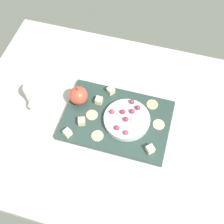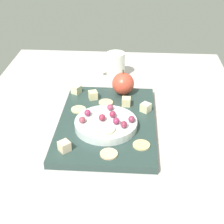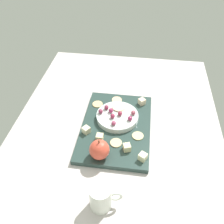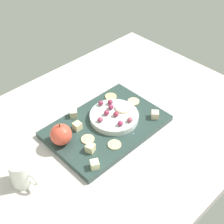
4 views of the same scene
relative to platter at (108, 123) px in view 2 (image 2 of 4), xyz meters
The scene contains 24 objects.
table 2.82cm from the platter, 20.31° to the right, with size 110.90×81.25×3.59cm, color #BEB3B1.
platter is the anchor object (origin of this frame).
serving_dish 4.24cm from the platter, ahead, with size 16.55×16.55×2.08cm, color silver.
apple_whole 16.51cm from the platter, 167.29° to the left, with size 6.85×6.85×6.85cm, color #D44A36.
apple_stem 18.00cm from the platter, 167.29° to the left, with size 0.50×0.50×1.20cm, color brown.
cheese_cube_0 18.57cm from the platter, 143.20° to the right, with size 2.47×2.47×2.47cm, color beige.
cheese_cube_1 12.88cm from the platter, 154.87° to the right, with size 2.47×2.47×2.47cm, color beige.
cheese_cube_2 9.74cm from the platter, 149.84° to the left, with size 2.47×2.47×2.47cm, color beige.
cheese_cube_3 11.84cm from the platter, 116.81° to the left, with size 2.47×2.47×2.47cm, color beige.
cheese_cube_4 17.11cm from the platter, 33.28° to the right, with size 2.47×2.47×2.47cm, color beige.
cracker_0 15.18cm from the platter, ahead, with size 4.25×4.25×0.40cm, color #E4B78E.
cracker_1 10.03cm from the platter, 117.57° to the right, with size 4.25×4.25×0.40cm, color beige.
cracker_2 14.42cm from the platter, 39.37° to the left, with size 4.25×4.25×0.40cm, color #DFBE7C.
cracker_3 9.21cm from the platter, behind, with size 4.25×4.25×0.40cm, color #D6BB8C.
grape_0 8.48cm from the platter, 59.51° to the left, with size 1.94×1.74×1.76cm, color #862F4C.
grape_1 4.56cm from the platter, 39.47° to the left, with size 1.94×1.74×1.82cm, color #8F2945.
grape_2 6.77cm from the platter, 27.56° to the left, with size 1.94×1.74×1.75cm, color #972B56.
grape_3 6.77cm from the platter, 74.75° to the right, with size 1.94×1.74×1.73cm, color #952B53.
grape_4 4.33cm from the platter, 164.91° to the left, with size 1.94×1.74×1.57cm, color #923857.
grape_5 8.84cm from the platter, 52.22° to the right, with size 1.94×1.74×1.59cm, color #913F4F.
grape_6 5.47cm from the platter, 18.69° to the right, with size 1.94×1.74×1.80cm, color #922B42.
grape_7 8.85cm from the platter, 35.23° to the left, with size 1.94×1.74×1.80cm, color maroon.
apple_slice_0 8.67cm from the platter, ahead, with size 5.31×5.31×0.60cm, color beige.
cup 31.98cm from the platter, behind, with size 6.41×9.57×8.76cm.
Camera 2 is at (77.73, 6.62, 56.37)cm, focal length 54.68 mm.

